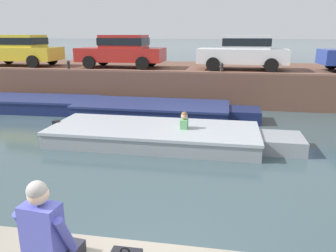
% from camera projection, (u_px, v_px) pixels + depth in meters
% --- Properties ---
extents(ground_plane, '(400.00, 400.00, 0.00)m').
position_uv_depth(ground_plane, '(190.00, 151.00, 8.90)').
color(ground_plane, '#3D5156').
extents(far_quay_wall, '(60.00, 6.00, 1.47)m').
position_uv_depth(far_quay_wall, '(208.00, 81.00, 16.54)').
color(far_quay_wall, brown).
rests_on(far_quay_wall, ground).
extents(far_wall_coping, '(60.00, 0.24, 0.08)m').
position_uv_depth(far_wall_coping, '(204.00, 73.00, 13.60)').
color(far_wall_coping, brown).
rests_on(far_wall_coping, far_quay_wall).
extents(boat_moored_west_navy, '(6.41, 2.07, 0.54)m').
position_uv_depth(boat_moored_west_navy, '(38.00, 104.00, 13.51)').
color(boat_moored_west_navy, navy).
rests_on(boat_moored_west_navy, ground).
extents(boat_moored_central_navy, '(6.89, 2.35, 0.54)m').
position_uv_depth(boat_moored_central_navy, '(159.00, 110.00, 12.38)').
color(boat_moored_central_navy, navy).
rests_on(boat_moored_central_navy, ground).
extents(motorboat_passing, '(7.28, 2.37, 0.96)m').
position_uv_depth(motorboat_passing, '(164.00, 135.00, 9.47)').
color(motorboat_passing, '#93999E').
rests_on(motorboat_passing, ground).
extents(car_leftmost_yellow, '(4.16, 2.00, 1.54)m').
position_uv_depth(car_leftmost_yellow, '(20.00, 49.00, 16.64)').
color(car_leftmost_yellow, yellow).
rests_on(car_leftmost_yellow, far_quay_wall).
extents(car_left_inner_red, '(4.18, 1.99, 1.54)m').
position_uv_depth(car_left_inner_red, '(122.00, 50.00, 15.75)').
color(car_left_inner_red, '#B2231E').
rests_on(car_left_inner_red, far_quay_wall).
extents(car_centre_white, '(4.04, 2.10, 1.54)m').
position_uv_depth(car_centre_white, '(244.00, 51.00, 14.82)').
color(car_centre_white, white).
rests_on(car_centre_white, far_quay_wall).
extents(mooring_bollard_west, '(0.15, 0.15, 0.45)m').
position_uv_depth(mooring_bollard_west, '(68.00, 65.00, 14.67)').
color(mooring_bollard_west, '#2D2B28').
rests_on(mooring_bollard_west, far_quay_wall).
extents(mooring_bollard_mid, '(0.15, 0.15, 0.45)m').
position_uv_depth(mooring_bollard_mid, '(222.00, 68.00, 13.56)').
color(mooring_bollard_mid, '#2D2B28').
rests_on(mooring_bollard_mid, far_quay_wall).
extents(person_seated_left, '(0.56, 0.56, 0.96)m').
position_uv_depth(person_seated_left, '(46.00, 235.00, 3.16)').
color(person_seated_left, '#282833').
rests_on(person_seated_left, near_quay).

